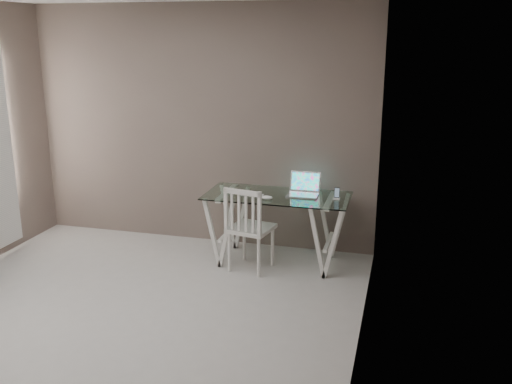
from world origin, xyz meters
TOP-DOWN VIEW (x-y plane):
  - room at (-0.06, 0.02)m, footprint 4.50×4.52m
  - desk at (1.00, 1.78)m, footprint 1.50×0.70m
  - chair at (0.77, 1.47)m, footprint 0.48×0.48m
  - laptop at (1.26, 1.89)m, footprint 0.32×0.30m
  - keyboard at (0.75, 1.70)m, footprint 0.26×0.11m
  - mouse at (0.93, 1.60)m, footprint 0.12×0.07m
  - phone_dock at (1.62, 1.79)m, footprint 0.06×0.06m

SIDE VIEW (x-z plane):
  - desk at x=1.00m, z-range 0.01..0.76m
  - chair at x=0.77m, z-range 0.05..0.95m
  - keyboard at x=0.75m, z-range 0.75..0.75m
  - mouse at x=0.93m, z-range 0.75..0.78m
  - phone_dock at x=1.62m, z-range 0.72..0.84m
  - laptop at x=1.26m, z-range 0.69..0.91m
  - room at x=-0.06m, z-range 0.36..3.07m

